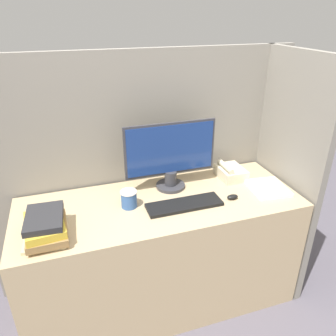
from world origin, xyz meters
The scene contains 11 objects.
ground_plane centered at (0.00, 0.00, 0.00)m, with size 12.00×12.00×0.00m, color #56515B.
cubicle_panel_rear centered at (0.00, 0.68, 0.80)m, with size 2.09×0.04×1.61m.
cubicle_panel_right centered at (0.88, 0.35, 0.80)m, with size 0.04×0.70×1.61m.
desk centered at (0.00, 0.32, 0.39)m, with size 1.69×0.64×0.77m.
monitor centered at (0.11, 0.47, 0.99)m, with size 0.58×0.19×0.43m.
keyboard centered at (0.12, 0.23, 0.78)m, with size 0.44×0.14×0.02m.
mouse centered at (0.42, 0.21, 0.79)m, with size 0.07×0.04×0.03m.
coffee_cup centered at (-0.19, 0.33, 0.82)m, with size 0.10×0.10×0.10m.
book_stack centered at (-0.64, 0.18, 0.83)m, with size 0.22×0.30×0.13m.
desk_telephone centered at (0.54, 0.47, 0.81)m, with size 0.16×0.21×0.11m.
paper_pile centered at (0.69, 0.25, 0.78)m, with size 0.25×0.27×0.02m.
Camera 1 is at (-0.48, -1.28, 1.81)m, focal length 35.00 mm.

